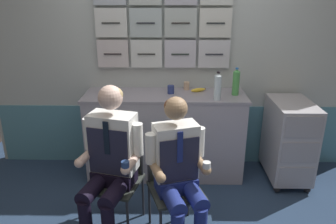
{
  "coord_description": "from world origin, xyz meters",
  "views": [
    {
      "loc": [
        -0.04,
        -2.11,
        1.92
      ],
      "look_at": [
        -0.08,
        0.48,
        0.96
      ],
      "focal_mm": 34.26,
      "sensor_mm": 36.0,
      "label": 1
    }
  ],
  "objects_px": {
    "crew_member_center": "(179,169)",
    "snack_banana": "(198,90)",
    "crew_member_left": "(110,157)",
    "water_bottle_clear": "(236,82)",
    "coffee_cup_spare": "(187,86)",
    "service_trolley": "(289,139)",
    "folding_chair_center": "(172,175)",
    "folding_chair_left": "(119,169)"
  },
  "relations": [
    {
      "from": "coffee_cup_spare",
      "to": "snack_banana",
      "type": "xyz_separation_m",
      "value": [
        0.12,
        -0.08,
        -0.02
      ]
    },
    {
      "from": "folding_chair_center",
      "to": "crew_member_center",
      "type": "distance_m",
      "value": 0.22
    },
    {
      "from": "water_bottle_clear",
      "to": "crew_member_left",
      "type": "bearing_deg",
      "value": -140.48
    },
    {
      "from": "folding_chair_center",
      "to": "coffee_cup_spare",
      "type": "relative_size",
      "value": 9.74
    },
    {
      "from": "service_trolley",
      "to": "crew_member_center",
      "type": "relative_size",
      "value": 0.73
    },
    {
      "from": "crew_member_center",
      "to": "water_bottle_clear",
      "type": "height_order",
      "value": "water_bottle_clear"
    },
    {
      "from": "water_bottle_clear",
      "to": "coffee_cup_spare",
      "type": "height_order",
      "value": "water_bottle_clear"
    },
    {
      "from": "service_trolley",
      "to": "coffee_cup_spare",
      "type": "relative_size",
      "value": 10.35
    },
    {
      "from": "service_trolley",
      "to": "snack_banana",
      "type": "relative_size",
      "value": 5.11
    },
    {
      "from": "crew_member_left",
      "to": "water_bottle_clear",
      "type": "relative_size",
      "value": 4.43
    },
    {
      "from": "folding_chair_left",
      "to": "crew_member_left",
      "type": "bearing_deg",
      "value": -104.33
    },
    {
      "from": "folding_chair_center",
      "to": "water_bottle_clear",
      "type": "distance_m",
      "value": 1.24
    },
    {
      "from": "service_trolley",
      "to": "folding_chair_left",
      "type": "xyz_separation_m",
      "value": [
        -1.69,
        -0.69,
        0.03
      ]
    },
    {
      "from": "water_bottle_clear",
      "to": "snack_banana",
      "type": "bearing_deg",
      "value": 164.84
    },
    {
      "from": "service_trolley",
      "to": "snack_banana",
      "type": "height_order",
      "value": "snack_banana"
    },
    {
      "from": "service_trolley",
      "to": "folding_chair_center",
      "type": "relative_size",
      "value": 1.06
    },
    {
      "from": "crew_member_left",
      "to": "coffee_cup_spare",
      "type": "bearing_deg",
      "value": 60.15
    },
    {
      "from": "crew_member_center",
      "to": "snack_banana",
      "type": "xyz_separation_m",
      "value": [
        0.22,
        1.15,
        0.29
      ]
    },
    {
      "from": "service_trolley",
      "to": "coffee_cup_spare",
      "type": "xyz_separation_m",
      "value": [
        -1.08,
        0.28,
        0.5
      ]
    },
    {
      "from": "crew_member_left",
      "to": "crew_member_center",
      "type": "height_order",
      "value": "crew_member_left"
    },
    {
      "from": "crew_member_center",
      "to": "water_bottle_clear",
      "type": "bearing_deg",
      "value": 60.34
    },
    {
      "from": "crew_member_left",
      "to": "service_trolley",
      "type": "bearing_deg",
      "value": 26.07
    },
    {
      "from": "water_bottle_clear",
      "to": "coffee_cup_spare",
      "type": "distance_m",
      "value": 0.54
    },
    {
      "from": "crew_member_left",
      "to": "water_bottle_clear",
      "type": "xyz_separation_m",
      "value": [
        1.15,
        0.94,
        0.37
      ]
    },
    {
      "from": "folding_chair_left",
      "to": "folding_chair_center",
      "type": "height_order",
      "value": "same"
    },
    {
      "from": "folding_chair_center",
      "to": "coffee_cup_spare",
      "type": "bearing_deg",
      "value": 82.13
    },
    {
      "from": "folding_chair_left",
      "to": "crew_member_center",
      "type": "xyz_separation_m",
      "value": [
        0.51,
        -0.26,
        0.15
      ]
    },
    {
      "from": "crew_member_center",
      "to": "coffee_cup_spare",
      "type": "distance_m",
      "value": 1.27
    },
    {
      "from": "folding_chair_center",
      "to": "crew_member_center",
      "type": "xyz_separation_m",
      "value": [
        0.05,
        -0.15,
        0.15
      ]
    },
    {
      "from": "service_trolley",
      "to": "snack_banana",
      "type": "bearing_deg",
      "value": 168.03
    },
    {
      "from": "snack_banana",
      "to": "coffee_cup_spare",
      "type": "bearing_deg",
      "value": 146.5
    },
    {
      "from": "crew_member_left",
      "to": "crew_member_center",
      "type": "relative_size",
      "value": 1.05
    },
    {
      "from": "crew_member_left",
      "to": "coffee_cup_spare",
      "type": "distance_m",
      "value": 1.33
    },
    {
      "from": "folding_chair_left",
      "to": "water_bottle_clear",
      "type": "height_order",
      "value": "water_bottle_clear"
    },
    {
      "from": "crew_member_left",
      "to": "crew_member_center",
      "type": "distance_m",
      "value": 0.56
    },
    {
      "from": "service_trolley",
      "to": "water_bottle_clear",
      "type": "bearing_deg",
      "value": 170.14
    },
    {
      "from": "coffee_cup_spare",
      "to": "service_trolley",
      "type": "bearing_deg",
      "value": -14.73
    },
    {
      "from": "water_bottle_clear",
      "to": "snack_banana",
      "type": "relative_size",
      "value": 1.66
    },
    {
      "from": "service_trolley",
      "to": "coffee_cup_spare",
      "type": "bearing_deg",
      "value": 165.27
    },
    {
      "from": "service_trolley",
      "to": "snack_banana",
      "type": "distance_m",
      "value": 1.09
    },
    {
      "from": "service_trolley",
      "to": "folding_chair_center",
      "type": "xyz_separation_m",
      "value": [
        -1.23,
        -0.79,
        0.03
      ]
    },
    {
      "from": "service_trolley",
      "to": "crew_member_left",
      "type": "bearing_deg",
      "value": -153.93
    }
  ]
}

